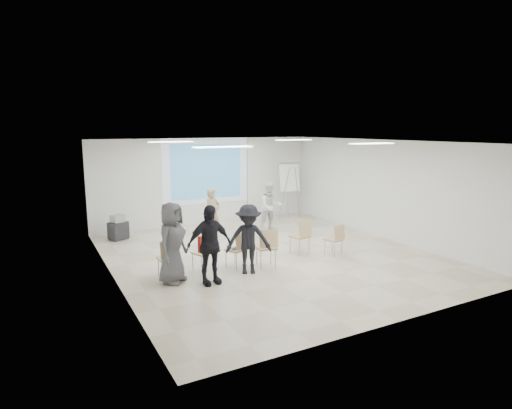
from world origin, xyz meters
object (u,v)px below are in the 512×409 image
chair_far_left (168,256)px  chair_left_inner (238,247)px  player_left (212,210)px  audience_mid (249,235)px  player_right (271,204)px  chair_left_mid (204,250)px  chair_center (267,245)px  flipchart_easel (289,177)px  audience_outer (172,238)px  pedestal_table (249,223)px  av_cart (118,228)px  audience_left (209,239)px  chair_right_inner (302,234)px  laptop (235,248)px  chair_right_far (336,237)px

chair_far_left → chair_left_inner: bearing=-1.8°
player_left → audience_mid: (-0.51, -3.43, 0.06)m
chair_left_inner → player_right: bearing=24.2°
chair_left_inner → player_left: bearing=55.3°
chair_left_mid → chair_far_left: bearing=165.8°
chair_center → flipchart_easel: bearing=64.7°
chair_left_mid → player_left: bearing=44.9°
chair_left_inner → audience_outer: (-1.69, -0.22, 0.48)m
pedestal_table → chair_left_inner: (-1.59, -2.54, 0.10)m
audience_mid → player_left: bearing=102.7°
chair_left_inner → av_cart: size_ratio=1.15×
chair_left_mid → audience_outer: (-0.88, -0.36, 0.49)m
pedestal_table → chair_center: size_ratio=0.79×
chair_center → audience_left: audience_left is taller
pedestal_table → chair_far_left: chair_far_left is taller
chair_right_inner → laptop: chair_right_inner is taller
player_left → chair_right_inner: (1.44, -2.75, -0.31)m
chair_left_mid → chair_right_far: 3.56m
player_left → pedestal_table: bearing=-40.2°
audience_mid → chair_right_far: bearing=24.5°
player_right → av_cart: 4.82m
chair_left_mid → audience_mid: bearing=-54.7°
pedestal_table → chair_center: (-0.98, -2.89, 0.15)m
pedestal_table → audience_outer: bearing=-139.9°
chair_left_mid → audience_left: audience_left is taller
player_left → chair_left_mid: size_ratio=1.98×
chair_left_inner → audience_left: size_ratio=0.44×
av_cart → chair_left_mid: bearing=-96.8°
chair_right_far → audience_left: audience_left is taller
player_left → chair_right_inner: player_left is taller
chair_right_inner → av_cart: bearing=125.6°
chair_far_left → chair_left_mid: size_ratio=1.03×
chair_center → chair_right_far: bearing=13.3°
player_left → chair_center: player_left is taller
pedestal_table → laptop: (-1.62, -2.45, 0.05)m
pedestal_table → chair_left_inner: 3.00m
chair_center → av_cart: size_ratio=1.27×
chair_left_inner → chair_far_left: bearing=153.9°
chair_far_left → flipchart_easel: bearing=35.5°
chair_left_mid → chair_left_inner: bearing=-29.0°
chair_far_left → laptop: bearing=1.2°
chair_right_far → flipchart_easel: size_ratio=0.40×
chair_center → chair_right_far: size_ratio=1.16×
chair_left_mid → laptop: 0.78m
player_left → chair_right_far: player_left is taller
chair_left_inner → audience_left: audience_left is taller
chair_left_mid → av_cart: (-1.25, 3.96, -0.16)m
flipchart_easel → chair_left_inner: bearing=-128.0°
chair_right_inner → audience_left: audience_left is taller
chair_left_mid → audience_outer: 1.07m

